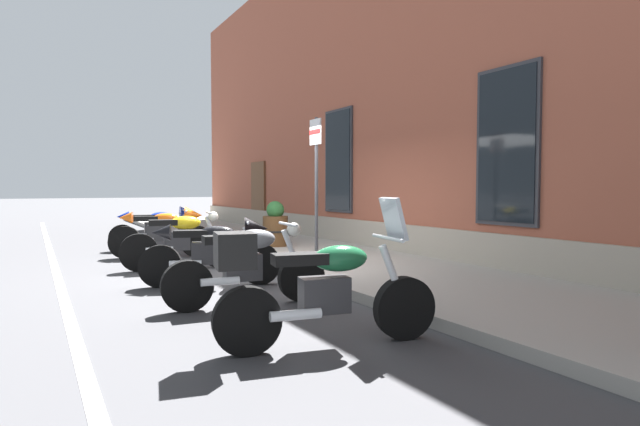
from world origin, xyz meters
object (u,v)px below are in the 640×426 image
object	(u,v)px
barrel_planter	(275,226)
motorcycle_grey_naked	(248,266)
motorcycle_black_sport	(216,248)
parking_sign	(316,169)
motorcycle_blue_sport	(161,226)
motorcycle_yellow_naked	(181,241)
motorcycle_orange_sport	(165,230)
motorcycle_green_touring	(317,286)

from	to	relation	value
barrel_planter	motorcycle_grey_naked	bearing A→B (deg)	-27.95
motorcycle_grey_naked	motorcycle_black_sport	bearing A→B (deg)	177.23
parking_sign	motorcycle_grey_naked	bearing A→B (deg)	-45.81
motorcycle_blue_sport	parking_sign	bearing A→B (deg)	20.81
motorcycle_yellow_naked	parking_sign	xyz separation A→B (m)	(1.24, 2.03, 1.26)
motorcycle_black_sport	motorcycle_orange_sport	bearing A→B (deg)	179.54
motorcycle_yellow_naked	barrel_planter	bearing A→B (deg)	120.18
motorcycle_grey_naked	motorcycle_blue_sport	bearing A→B (deg)	176.99
motorcycle_black_sport	motorcycle_grey_naked	world-z (taller)	motorcycle_black_sport
motorcycle_yellow_naked	motorcycle_black_sport	world-z (taller)	same
motorcycle_blue_sport	motorcycle_green_touring	world-z (taller)	motorcycle_green_touring
motorcycle_green_touring	motorcycle_orange_sport	bearing A→B (deg)	178.57
motorcycle_black_sport	motorcycle_grey_naked	bearing A→B (deg)	-2.77
motorcycle_yellow_naked	motorcycle_grey_naked	distance (m)	3.22
motorcycle_blue_sport	motorcycle_yellow_naked	xyz separation A→B (m)	(3.21, -0.34, -0.06)
motorcycle_orange_sport	barrel_planter	bearing A→B (deg)	83.59
motorcycle_green_touring	parking_sign	xyz separation A→B (m)	(-3.81, 2.10, 1.19)
motorcycle_blue_sport	motorcycle_yellow_naked	distance (m)	3.23
motorcycle_blue_sport	barrel_planter	distance (m)	2.78
motorcycle_black_sport	barrel_planter	size ratio (longest dim) A/B	1.95
parking_sign	barrel_planter	size ratio (longest dim) A/B	2.50
motorcycle_orange_sport	motorcycle_yellow_naked	xyz separation A→B (m)	(1.70, -0.10, -0.07)
motorcycle_orange_sport	parking_sign	world-z (taller)	parking_sign
motorcycle_black_sport	motorcycle_blue_sport	bearing A→B (deg)	176.92
motorcycle_black_sport	barrel_planter	bearing A→B (deg)	143.15
motorcycle_orange_sport	motorcycle_grey_naked	xyz separation A→B (m)	(4.92, -0.10, -0.08)
motorcycle_green_touring	parking_sign	bearing A→B (deg)	151.13
motorcycle_grey_naked	motorcycle_green_touring	bearing A→B (deg)	-2.20
motorcycle_orange_sport	motorcycle_yellow_naked	world-z (taller)	motorcycle_orange_sport
motorcycle_orange_sport	motorcycle_black_sport	bearing A→B (deg)	-0.46
motorcycle_green_touring	barrel_planter	size ratio (longest dim) A/B	2.07
barrel_planter	motorcycle_black_sport	bearing A→B (deg)	-36.85
motorcycle_blue_sport	motorcycle_black_sport	xyz separation A→B (m)	(4.98, -0.27, 0.00)
parking_sign	barrel_planter	xyz separation A→B (m)	(-2.68, 0.44, -1.18)
motorcycle_orange_sport	motorcycle_grey_naked	bearing A→B (deg)	-1.14
motorcycle_blue_sport	barrel_planter	bearing A→B (deg)	50.21
motorcycle_grey_naked	parking_sign	distance (m)	3.10
motorcycle_blue_sport	motorcycle_black_sport	world-z (taller)	motorcycle_black_sport
motorcycle_orange_sport	motorcycle_green_touring	size ratio (longest dim) A/B	0.95
motorcycle_yellow_naked	parking_sign	bearing A→B (deg)	58.53
barrel_planter	motorcycle_blue_sport	bearing A→B (deg)	-129.79
motorcycle_blue_sport	parking_sign	distance (m)	4.92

